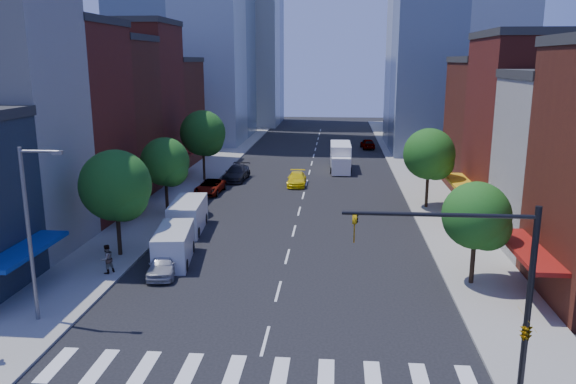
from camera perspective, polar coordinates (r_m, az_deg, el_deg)
name	(u,v)px	position (r m, az deg, el deg)	size (l,w,h in m)	color
ground	(265,341)	(28.08, -2.33, -14.87)	(220.00, 220.00, 0.00)	black
sidewalk_left	(204,173)	(67.74, -8.53, 1.91)	(5.00, 120.00, 0.15)	gray
sidewalk_right	(416,177)	(66.52, 12.92, 1.51)	(5.00, 120.00, 0.15)	gray
crosswalk	(256,374)	(25.50, -3.23, -18.01)	(19.00, 3.00, 0.01)	silver
bldg_left_2	(47,124)	(51.44, -23.30, 6.35)	(12.00, 9.00, 16.00)	maroon
bldg_left_3	(91,120)	(59.07, -19.39, 6.94)	(12.00, 8.00, 15.00)	#562015
bldg_left_4	(122,103)	(66.80, -16.47, 8.66)	(12.00, 9.00, 17.00)	maroon
bldg_left_5	(151,113)	(75.86, -13.77, 7.79)	(12.00, 10.00, 13.00)	#562015
bldg_right_2	(550,130)	(52.00, 25.07, 5.69)	(12.00, 10.00, 15.00)	maroon
bldg_right_3	(513,128)	(61.55, 21.87, 6.03)	(12.00, 10.00, 13.00)	#562015
traffic_signal	(513,309)	(23.00, 21.87, -10.99)	(7.24, 2.24, 8.00)	black
streetlight	(31,224)	(30.72, -24.61, -2.99)	(2.25, 0.25, 9.00)	slate
tree_left_near	(117,188)	(39.27, -16.94, 0.37)	(4.80, 4.80, 7.30)	black
tree_left_mid	(167,164)	(49.49, -12.24, 2.82)	(4.20, 4.20, 6.65)	black
tree_left_far	(204,135)	(62.73, -8.52, 5.75)	(5.00, 5.00, 7.75)	black
tree_right_near	(479,218)	(34.74, 18.83, -2.56)	(4.00, 4.00, 6.20)	black
tree_right_far	(431,156)	(51.85, 14.30, 3.56)	(4.60, 4.60, 7.20)	black
parked_car_front	(164,264)	(36.54, -12.53, -7.11)	(1.68, 4.17, 1.42)	#ADAEB2
parked_car_second	(189,226)	(44.31, -10.03, -3.46)	(1.36, 3.90, 1.29)	black
parked_car_third	(210,187)	(57.47, -7.93, 0.53)	(2.31, 5.01, 1.39)	#999999
parked_car_rear	(237,173)	(63.54, -5.24, 1.93)	(2.29, 5.65, 1.64)	black
cargo_van_near	(174,246)	(38.40, -11.55, -5.39)	(2.86, 5.62, 2.29)	silver
cargo_van_far	(188,216)	(45.08, -10.16, -2.43)	(2.76, 5.91, 2.45)	silver
taxi	(297,179)	(60.65, 0.89, 1.32)	(1.95, 4.79, 1.39)	yellow
traffic_car_oncoming	(343,167)	(67.59, 5.62, 2.50)	(1.46, 4.19, 1.38)	black
traffic_car_far	(368,144)	(87.01, 8.09, 4.88)	(1.81, 4.50, 1.53)	#999999
box_truck	(340,158)	(69.33, 5.36, 3.48)	(2.63, 8.06, 3.23)	white
pedestrian_far	(107,259)	(37.18, -17.93, -6.49)	(0.90, 0.70, 1.86)	#999999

